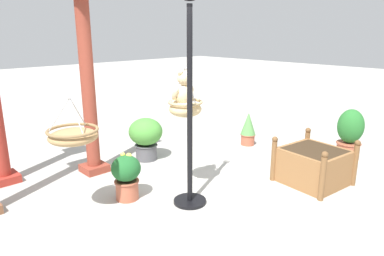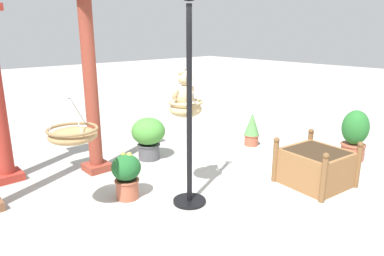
% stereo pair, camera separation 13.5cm
% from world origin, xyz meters
% --- Properties ---
extents(ground_plane, '(40.00, 40.00, 0.00)m').
position_xyz_m(ground_plane, '(0.00, 0.00, 0.00)').
color(ground_plane, '#ADAAA3').
extents(display_pole_central, '(0.44, 0.44, 2.59)m').
position_xyz_m(display_pole_central, '(-0.15, -0.03, 0.82)').
color(display_pole_central, black).
rests_on(display_pole_central, ground).
extents(hanging_basket_with_teddy, '(0.46, 0.46, 0.66)m').
position_xyz_m(hanging_basket_with_teddy, '(-0.00, 0.22, 1.24)').
color(hanging_basket_with_teddy, tan).
extents(teddy_bear, '(0.35, 0.32, 0.51)m').
position_xyz_m(teddy_bear, '(-0.00, 0.24, 1.47)').
color(teddy_bear, '#D1B789').
extents(hanging_basket_left_high, '(0.59, 0.59, 0.56)m').
position_xyz_m(hanging_basket_left_high, '(-1.40, 0.63, 1.06)').
color(hanging_basket_left_high, '#A37F51').
extents(greenhouse_pillar_left, '(0.40, 0.40, 2.83)m').
position_xyz_m(greenhouse_pillar_left, '(-0.55, 1.84, 1.37)').
color(greenhouse_pillar_left, brown).
rests_on(greenhouse_pillar_left, ground).
extents(wooden_planter_box, '(1.00, 1.02, 0.70)m').
position_xyz_m(wooden_planter_box, '(1.64, -0.84, 0.29)').
color(wooden_planter_box, olive).
rests_on(wooden_planter_box, ground).
extents(potted_plant_fern_front, '(0.45, 0.45, 0.90)m').
position_xyz_m(potted_plant_fern_front, '(3.12, -0.74, 0.47)').
color(potted_plant_fern_front, '#AD563D').
rests_on(potted_plant_fern_front, ground).
extents(potted_plant_flowering_red, '(0.31, 0.31, 0.67)m').
position_xyz_m(potted_plant_flowering_red, '(2.40, 0.98, 0.34)').
color(potted_plant_flowering_red, '#AD563D').
rests_on(potted_plant_flowering_red, ground).
extents(potted_plant_tall_leafy, '(0.40, 0.40, 0.66)m').
position_xyz_m(potted_plant_tall_leafy, '(-0.70, 0.64, 0.35)').
color(potted_plant_tall_leafy, '#AD563D').
rests_on(potted_plant_tall_leafy, ground).
extents(potted_plant_bushy_green, '(0.60, 0.60, 0.76)m').
position_xyz_m(potted_plant_bushy_green, '(0.41, 1.71, 0.44)').
color(potted_plant_bushy_green, '#4C4C51').
rests_on(potted_plant_bushy_green, ground).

